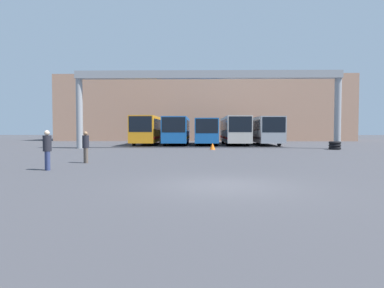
# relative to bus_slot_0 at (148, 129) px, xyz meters

# --- Properties ---
(ground_plane) EXTENTS (200.00, 200.00, 0.00)m
(ground_plane) POSITION_rel_bus_slot_0_xyz_m (6.73, -29.26, -1.86)
(ground_plane) COLOR #38383D
(building_backdrop) EXTENTS (46.20, 12.00, 10.19)m
(building_backdrop) POSITION_rel_bus_slot_0_xyz_m (6.73, 17.75, 3.24)
(building_backdrop) COLOR tan
(building_backdrop) RESTS_ON ground
(overhead_gantry) EXTENTS (24.46, 0.80, 7.15)m
(overhead_gantry) POSITION_rel_bus_slot_0_xyz_m (6.73, -8.27, 4.04)
(overhead_gantry) COLOR gray
(overhead_gantry) RESTS_ON ground
(bus_slot_0) EXTENTS (2.59, 10.99, 3.22)m
(bus_slot_0) POSITION_rel_bus_slot_0_xyz_m (0.00, 0.00, 0.00)
(bus_slot_0) COLOR orange
(bus_slot_0) RESTS_ON ground
(bus_slot_1) EXTENTS (2.63, 11.68, 3.12)m
(bus_slot_1) POSITION_rel_bus_slot_0_xyz_m (3.37, 0.35, -0.06)
(bus_slot_1) COLOR #1959A5
(bus_slot_1) RESTS_ON ground
(bus_slot_2) EXTENTS (2.49, 10.75, 2.95)m
(bus_slot_2) POSITION_rel_bus_slot_0_xyz_m (6.73, -0.12, -0.15)
(bus_slot_2) COLOR #1959A5
(bus_slot_2) RESTS_ON ground
(bus_slot_3) EXTENTS (2.56, 12.17, 3.19)m
(bus_slot_3) POSITION_rel_bus_slot_0_xyz_m (10.10, 0.59, -0.02)
(bus_slot_3) COLOR beige
(bus_slot_3) RESTS_ON ground
(bus_slot_4) EXTENTS (2.57, 11.06, 3.13)m
(bus_slot_4) POSITION_rel_bus_slot_0_xyz_m (13.47, 0.04, -0.05)
(bus_slot_4) COLOR #999EA5
(bus_slot_4) RESTS_ON ground
(pedestrian_near_left) EXTENTS (0.35, 0.35, 1.67)m
(pedestrian_near_left) POSITION_rel_bus_slot_0_xyz_m (-0.04, -22.09, -0.97)
(pedestrian_near_left) COLOR brown
(pedestrian_near_left) RESTS_ON ground
(pedestrian_near_center) EXTENTS (0.36, 0.36, 1.73)m
(pedestrian_near_center) POSITION_rel_bus_slot_0_xyz_m (-0.63, -25.32, -0.94)
(pedestrian_near_center) COLOR navy
(pedestrian_near_center) RESTS_ON ground
(traffic_cone) EXTENTS (0.49, 0.49, 0.60)m
(traffic_cone) POSITION_rel_bus_slot_0_xyz_m (7.13, -9.95, -1.56)
(traffic_cone) COLOR orange
(traffic_cone) RESTS_ON ground
(tire_stack) EXTENTS (1.04, 1.04, 0.72)m
(tire_stack) POSITION_rel_bus_slot_0_xyz_m (17.92, -9.61, -1.50)
(tire_stack) COLOR black
(tire_stack) RESTS_ON ground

